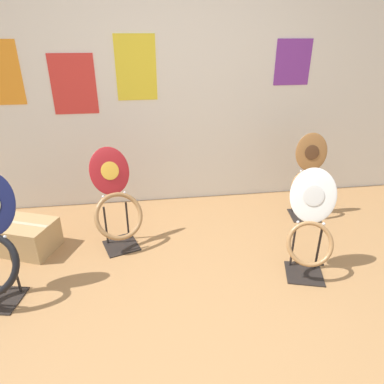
% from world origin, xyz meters
% --- Properties ---
extents(ground_plane, '(14.00, 14.00, 0.00)m').
position_xyz_m(ground_plane, '(0.00, 0.00, 0.00)').
color(ground_plane, '#A37547').
extents(wall_back, '(8.00, 0.07, 2.60)m').
position_xyz_m(wall_back, '(-0.00, 2.01, 1.30)').
color(wall_back, silver).
rests_on(wall_back, ground_plane).
extents(toilet_seat_display_crimson_swirl, '(0.48, 0.49, 0.87)m').
position_xyz_m(toilet_seat_display_crimson_swirl, '(-0.54, 1.12, 0.41)').
color(toilet_seat_display_crimson_swirl, black).
rests_on(toilet_seat_display_crimson_swirl, ground_plane).
extents(toilet_seat_display_white_plain, '(0.42, 0.42, 0.83)m').
position_xyz_m(toilet_seat_display_white_plain, '(0.93, 0.52, 0.42)').
color(toilet_seat_display_white_plain, black).
rests_on(toilet_seat_display_white_plain, ground_plane).
extents(toilet_seat_display_woodgrain, '(0.38, 0.32, 0.86)m').
position_xyz_m(toilet_seat_display_woodgrain, '(1.33, 1.39, 0.43)').
color(toilet_seat_display_woodgrain, black).
rests_on(toilet_seat_display_woodgrain, ground_plane).
extents(storage_box, '(0.55, 0.49, 0.27)m').
position_xyz_m(storage_box, '(-1.32, 1.14, 0.13)').
color(storage_box, tan).
rests_on(storage_box, ground_plane).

